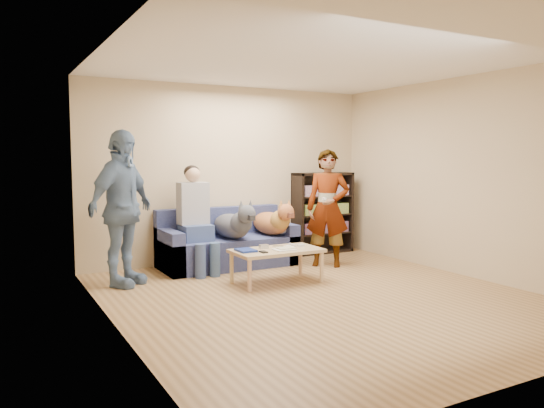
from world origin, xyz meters
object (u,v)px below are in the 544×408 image
camera_silver (264,247)px  person_seated (196,215)px  sofa (227,246)px  dog_tan (273,222)px  dog_gray (234,224)px  person_standing_left (122,208)px  coffee_table (277,253)px  bookshelf (322,211)px  person_standing_right (328,208)px  notebook_blue (246,250)px

camera_silver → person_seated: (-0.52, 0.98, 0.33)m
sofa → person_seated: person_seated is taller
sofa → dog_tan: 0.76m
dog_gray → dog_tan: dog_gray is taller
person_standing_left → person_seated: person_standing_left is taller
person_seated → coffee_table: size_ratio=1.34×
person_seated → dog_tan: (1.16, -0.08, -0.15)m
bookshelf → person_standing_left: bearing=-168.4°
camera_silver → dog_tan: (0.63, 0.91, 0.17)m
dog_gray → coffee_table: bearing=-82.2°
sofa → person_seated: bearing=-166.0°
dog_gray → dog_tan: (0.65, 0.06, -0.01)m
dog_gray → person_standing_left: bearing=-172.8°
dog_tan → sofa: bearing=162.7°
camera_silver → bookshelf: bookshelf is taller
dog_gray → person_standing_right: bearing=-18.9°
sofa → dog_tan: dog_tan is taller
dog_gray → bookshelf: bookshelf is taller
person_seated → dog_gray: bearing=-14.6°
person_standing_left → dog_tan: (2.22, 0.26, -0.32)m
sofa → coffee_table: bearing=-83.7°
sofa → dog_gray: (0.00, -0.26, 0.35)m
notebook_blue → camera_silver: camera_silver is taller
camera_silver → person_seated: size_ratio=0.07×
dog_tan → coffee_table: bearing=-116.6°
person_standing_left → dog_gray: (1.57, 0.20, -0.32)m
person_standing_right → person_seated: (-1.77, 0.57, -0.06)m
notebook_blue → dog_tan: bearing=46.9°
person_standing_left → coffee_table: bearing=-64.8°
person_seated → bookshelf: person_seated is taller
person_standing_left → dog_gray: bearing=-33.3°
dog_gray → dog_tan: size_ratio=1.08×
notebook_blue → dog_gray: (0.27, 0.92, 0.20)m
camera_silver → dog_gray: (-0.01, 0.85, 0.18)m
camera_silver → person_standing_left: bearing=157.8°
person_standing_left → coffee_table: person_standing_left is taller
dog_gray → camera_silver: bearing=-89.2°
notebook_blue → dog_gray: size_ratio=0.21×
person_standing_left → dog_tan: bearing=-33.9°
dog_gray → person_seated: bearing=165.4°
sofa → person_standing_left: bearing=-163.7°
camera_silver → bookshelf: 2.24m
person_seated → sofa: bearing=14.0°
bookshelf → coffee_table: bearing=-138.7°
person_seated → dog_gray: size_ratio=1.18×
notebook_blue → bookshelf: bookshelf is taller
notebook_blue → person_standing_left: bearing=151.2°
dog_tan → notebook_blue: bearing=-133.1°
person_seated → notebook_blue: bearing=-76.9°
person_standing_left → dog_tan: size_ratio=1.64×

